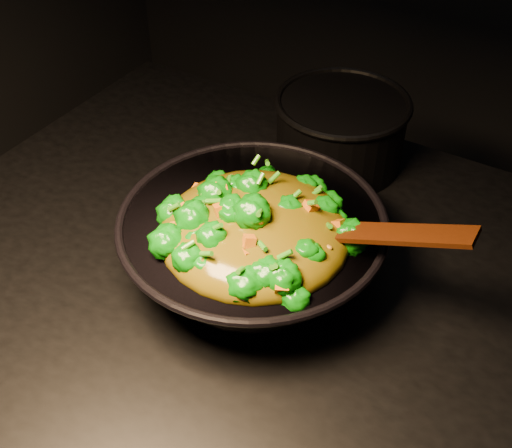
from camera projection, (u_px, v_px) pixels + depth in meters
The scene contains 5 objects.
stovetop at pixel (271, 434), 1.27m from camera, with size 1.20×0.90×0.90m, color black.
wok at pixel (253, 247), 0.95m from camera, with size 0.38×0.38×0.11m, color black, non-canonical shape.
stir_fry at pixel (255, 209), 0.86m from camera, with size 0.27×0.27×0.09m, color #0D7B08, non-canonical shape.
spatula at pixel (375, 233), 0.83m from camera, with size 0.26×0.04×0.01m, color #3D1807.
back_pot at pixel (340, 131), 1.15m from camera, with size 0.23×0.23×0.13m, color black.
Camera 1 is at (0.32, -0.59, 1.60)m, focal length 45.00 mm.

